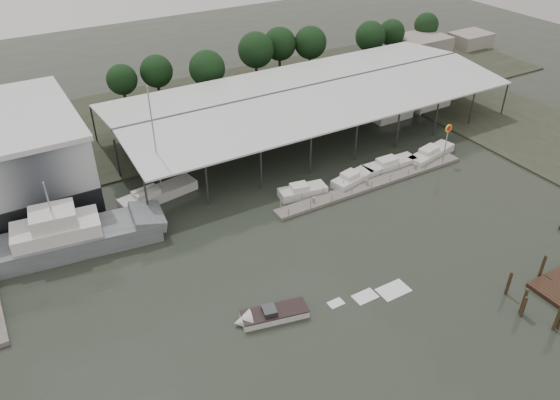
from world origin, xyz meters
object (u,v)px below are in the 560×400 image
grey_trawler (71,236)px  white_sailboat (157,194)px  shell_fuel_sign (447,136)px  speedboat_underway (268,316)px

grey_trawler → white_sailboat: size_ratio=1.35×
shell_fuel_sign → white_sailboat: 38.28m
shell_fuel_sign → speedboat_underway: bearing=-158.7°
shell_fuel_sign → speedboat_underway: shell_fuel_sign is taller
shell_fuel_sign → speedboat_underway: size_ratio=0.32×
grey_trawler → speedboat_underway: bearing=-49.5°
white_sailboat → speedboat_underway: bearing=-95.7°
white_sailboat → speedboat_underway: size_ratio=0.82×
speedboat_underway → shell_fuel_sign: bearing=-145.8°
shell_fuel_sign → white_sailboat: size_ratio=0.38×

